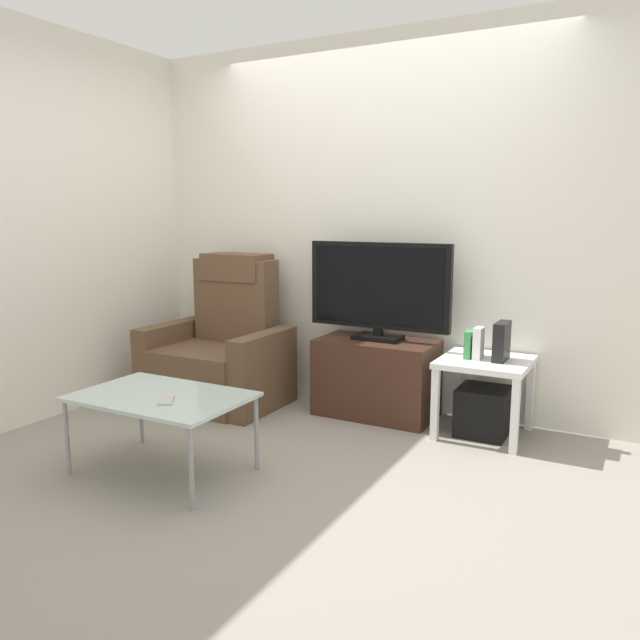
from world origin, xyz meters
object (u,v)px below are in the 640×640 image
at_px(television, 379,289).
at_px(recliner_armchair, 221,351).
at_px(tv_stand, 376,378).
at_px(book_middle, 478,343).
at_px(side_table, 485,371).
at_px(game_console, 502,341).
at_px(book_leftmost, 469,344).
at_px(cell_phone, 166,400).
at_px(subwoofer_box, 483,411).
at_px(coffee_table, 161,400).

distance_m(television, recliner_armchair, 1.28).
bearing_deg(tv_stand, book_middle, -4.65).
xyz_separation_m(side_table, game_console, (0.09, 0.01, 0.20)).
bearing_deg(tv_stand, game_console, -1.87).
bearing_deg(television, tv_stand, -90.00).
bearing_deg(recliner_armchair, tv_stand, 16.28).
bearing_deg(side_table, television, 175.71).
height_order(book_leftmost, cell_phone, book_leftmost).
bearing_deg(subwoofer_box, television, 175.71).
height_order(television, cell_phone, television).
distance_m(game_console, coffee_table, 2.04).
bearing_deg(subwoofer_box, book_middle, -155.41).
bearing_deg(book_middle, television, 173.83).
bearing_deg(subwoofer_box, tv_stand, 177.14).
bearing_deg(side_table, cell_phone, -130.63).
distance_m(tv_stand, television, 0.61).
relative_size(television, side_table, 1.85).
relative_size(tv_stand, book_middle, 4.05).
distance_m(television, game_console, 0.88).
distance_m(television, subwoofer_box, 1.04).
bearing_deg(book_leftmost, game_console, 8.97).
bearing_deg(game_console, book_middle, -167.35).
height_order(book_middle, cell_phone, book_middle).
distance_m(recliner_armchair, book_leftmost, 1.81).
height_order(television, side_table, television).
bearing_deg(side_table, coffee_table, -134.41).
bearing_deg(game_console, recliner_armchair, -174.19).
bearing_deg(tv_stand, coffee_table, -113.41).
xyz_separation_m(television, book_leftmost, (0.65, -0.08, -0.30)).
xyz_separation_m(television, cell_phone, (-0.52, -1.53, -0.44)).
xyz_separation_m(television, coffee_table, (-0.62, -1.45, -0.47)).
bearing_deg(cell_phone, book_leftmost, 17.03).
bearing_deg(tv_stand, cell_phone, -108.86).
distance_m(recliner_armchair, side_table, 1.90).
xyz_separation_m(television, subwoofer_box, (0.75, -0.06, -0.73)).
xyz_separation_m(subwoofer_box, book_middle, (-0.04, -0.02, 0.44)).
relative_size(subwoofer_box, cell_phone, 2.03).
relative_size(tv_stand, recliner_armchair, 0.74).
xyz_separation_m(tv_stand, book_leftmost, (0.65, -0.06, 0.31)).
bearing_deg(coffee_table, book_middle, 46.11).
xyz_separation_m(recliner_armchair, coffee_table, (0.52, -1.21, 0.03)).
bearing_deg(side_table, book_leftmost, -168.69).
relative_size(television, game_console, 4.20).
bearing_deg(television, coffee_table, -113.14).
distance_m(television, coffee_table, 1.65).
bearing_deg(coffee_table, tv_stand, 66.59).
relative_size(game_console, coffee_table, 0.26).
xyz_separation_m(subwoofer_box, game_console, (0.09, 0.01, 0.46)).
xyz_separation_m(side_table, book_middle, (-0.04, -0.02, 0.18)).
distance_m(tv_stand, subwoofer_box, 0.76).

